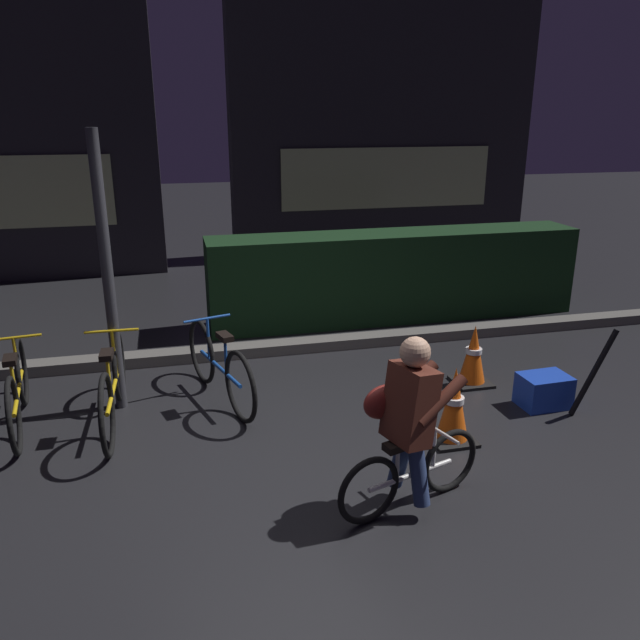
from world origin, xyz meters
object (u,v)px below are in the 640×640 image
traffic_cone_near (454,406)px  cyclist (408,424)px  parked_bike_center_left (113,387)px  traffic_cone_far (473,356)px  blue_crate (544,391)px  parked_bike_left_mid (18,390)px  closed_umbrella (593,373)px  street_post (108,277)px  parked_bike_center_right (220,367)px

traffic_cone_near → cyclist: 1.08m
parked_bike_center_left → traffic_cone_near: size_ratio=2.60×
parked_bike_center_left → traffic_cone_far: 3.40m
parked_bike_center_left → blue_crate: parked_bike_center_left is taller
parked_bike_center_left → cyclist: cyclist is taller
traffic_cone_near → parked_bike_center_left: bearing=160.6°
parked_bike_left_mid → traffic_cone_far: bearing=-98.8°
closed_umbrella → blue_crate: bearing=146.2°
traffic_cone_far → street_post: bearing=175.1°
street_post → traffic_cone_near: bearing=-25.8°
cyclist → parked_bike_center_right: bearing=101.0°
parked_bike_center_left → parked_bike_center_right: parked_bike_center_left is taller
traffic_cone_near → blue_crate: size_ratio=1.48×
parked_bike_left_mid → traffic_cone_near: parked_bike_left_mid is taller
parked_bike_center_right → traffic_cone_far: 2.48m
street_post → traffic_cone_far: size_ratio=4.03×
parked_bike_center_left → traffic_cone_far: bearing=-87.3°
parked_bike_center_right → traffic_cone_near: 2.16m
blue_crate → parked_bike_left_mid: bearing=171.2°
street_post → cyclist: (1.99, -2.05, -0.61)m
parked_bike_left_mid → parked_bike_center_left: size_ratio=0.94×
parked_bike_center_left → traffic_cone_near: (2.71, -0.95, -0.04)m
blue_crate → parked_bike_center_right: bearing=164.1°
street_post → parked_bike_center_left: 0.95m
cyclist → blue_crate: bearing=14.9°
parked_bike_center_right → blue_crate: 3.00m
parked_bike_center_left → cyclist: bearing=-128.6°
parked_bike_left_mid → traffic_cone_far: size_ratio=2.58×
parked_bike_left_mid → parked_bike_center_right: parked_bike_center_right is taller
parked_bike_center_right → traffic_cone_far: size_ratio=2.55×
traffic_cone_near → parked_bike_left_mid: bearing=162.4°
street_post → traffic_cone_near: 3.13m
parked_bike_center_right → blue_crate: parked_bike_center_right is taller
parked_bike_left_mid → cyclist: 3.38m
parked_bike_center_left → cyclist: size_ratio=1.35×
street_post → closed_umbrella: street_post is taller
parked_bike_center_left → closed_umbrella: 4.19m
traffic_cone_far → parked_bike_center_left: bearing=-179.0°
parked_bike_center_left → traffic_cone_far: (3.40, 0.06, -0.06)m
cyclist → closed_umbrella: bearing=5.5°
parked_bike_center_right → cyclist: (1.08, -1.98, 0.29)m
parked_bike_left_mid → parked_bike_center_right: size_ratio=1.01×
parked_bike_left_mid → traffic_cone_far: (4.19, -0.10, -0.04)m
street_post → traffic_cone_far: 3.52m
traffic_cone_far → parked_bike_center_right: bearing=175.1°
parked_bike_left_mid → traffic_cone_far: 4.19m
parked_bike_left_mid → cyclist: (2.80, -1.87, 0.29)m
traffic_cone_far → blue_crate: 0.75m
street_post → traffic_cone_near: street_post is taller
blue_crate → traffic_cone_near: bearing=-159.9°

